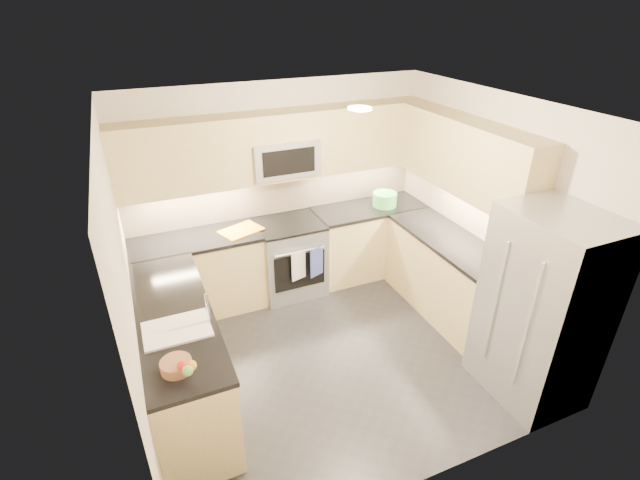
{
  "coord_description": "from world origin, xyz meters",
  "views": [
    {
      "loc": [
        -1.61,
        -3.38,
        3.3
      ],
      "look_at": [
        0.0,
        0.35,
        1.15
      ],
      "focal_mm": 26.0,
      "sensor_mm": 36.0,
      "label": 1
    }
  ],
  "objects": [
    {
      "name": "fruit_apple",
      "position": [
        -1.52,
        -0.81,
        1.05
      ],
      "size": [
        0.08,
        0.08,
        0.08
      ],
      "primitive_type": "sphere",
      "color": "red",
      "rests_on": "fruit_basket"
    },
    {
      "name": "countertop_right",
      "position": [
        1.5,
        0.15,
        0.92
      ],
      "size": [
        0.63,
        1.7,
        0.04
      ],
      "primitive_type": "cube",
      "color": "black",
      "rests_on": "base_cab_right"
    },
    {
      "name": "range_cooktop",
      "position": [
        0.0,
        1.28,
        0.92
      ],
      "size": [
        0.76,
        0.65,
        0.03
      ],
      "primitive_type": "cube",
      "color": "black",
      "rests_on": "gas_range"
    },
    {
      "name": "sink_basin",
      "position": [
        -1.5,
        -0.25,
        0.88
      ],
      "size": [
        0.52,
        0.38,
        0.16
      ],
      "primitive_type": "cube",
      "color": "white",
      "rests_on": "base_cab_peninsula"
    },
    {
      "name": "utensil_bowl",
      "position": [
        1.28,
        1.25,
        1.03
      ],
      "size": [
        0.38,
        0.38,
        0.17
      ],
      "primitive_type": "cylinder",
      "rotation": [
        0.0,
        0.0,
        0.3
      ],
      "color": "#4CB24E",
      "rests_on": "countertop_back_right"
    },
    {
      "name": "backsplash_right",
      "position": [
        1.8,
        0.45,
        1.2
      ],
      "size": [
        0.01,
        2.3,
        0.51
      ],
      "primitive_type": "cube",
      "color": "tan",
      "rests_on": "wall_right"
    },
    {
      "name": "faucet",
      "position": [
        -1.24,
        -0.25,
        1.08
      ],
      "size": [
        0.03,
        0.03,
        0.28
      ],
      "primitive_type": "cylinder",
      "color": "silver",
      "rests_on": "countertop_peninsula"
    },
    {
      "name": "fruit_orange",
      "position": [
        -1.47,
        -0.83,
        1.05
      ],
      "size": [
        0.07,
        0.07,
        0.07
      ],
      "primitive_type": "sphere",
      "color": "orange",
      "rests_on": "fruit_basket"
    },
    {
      "name": "gas_range",
      "position": [
        0.0,
        1.28,
        0.46
      ],
      "size": [
        0.76,
        0.65,
        0.91
      ],
      "primitive_type": "cube",
      "color": "#9A9CA1",
      "rests_on": "floor"
    },
    {
      "name": "upper_cab_back",
      "position": [
        0.0,
        1.43,
        1.83
      ],
      "size": [
        3.6,
        0.35,
        0.75
      ],
      "primitive_type": "cube",
      "color": "#D1BB7D",
      "rests_on": "wall_back"
    },
    {
      "name": "upper_cab_right",
      "position": [
        1.62,
        0.28,
        1.83
      ],
      "size": [
        0.35,
        1.95,
        0.75
      ],
      "primitive_type": "cube",
      "color": "#D1BB7D",
      "rests_on": "wall_right"
    },
    {
      "name": "cutting_board",
      "position": [
        -0.58,
        1.27,
        0.95
      ],
      "size": [
        0.53,
        0.45,
        0.01
      ],
      "primitive_type": "cube",
      "rotation": [
        0.0,
        0.0,
        0.35
      ],
      "color": "orange",
      "rests_on": "countertop_back_left"
    },
    {
      "name": "countertop_back_right",
      "position": [
        1.09,
        1.3,
        0.92
      ],
      "size": [
        1.42,
        0.63,
        0.04
      ],
      "primitive_type": "cube",
      "color": "black",
      "rests_on": "base_cab_back_right"
    },
    {
      "name": "fruit_pear",
      "position": [
        -1.5,
        -0.87,
        1.05
      ],
      "size": [
        0.08,
        0.08,
        0.08
      ],
      "primitive_type": "sphere",
      "color": "#69A948",
      "rests_on": "fruit_basket"
    },
    {
      "name": "oven_handle",
      "position": [
        0.0,
        0.93,
        0.72
      ],
      "size": [
        0.6,
        0.02,
        0.02
      ],
      "primitive_type": "cylinder",
      "rotation": [
        0.0,
        1.57,
        0.0
      ],
      "color": "#B2B5BA",
      "rests_on": "gas_range"
    },
    {
      "name": "wall_front",
      "position": [
        0.0,
        -1.6,
        1.25
      ],
      "size": [
        3.6,
        0.02,
        2.5
      ],
      "primitive_type": "cube",
      "color": "beige",
      "rests_on": "floor"
    },
    {
      "name": "dish_towel_check",
      "position": [
        -0.03,
        0.91,
        0.55
      ],
      "size": [
        0.19,
        0.07,
        0.36
      ],
      "primitive_type": "cube",
      "rotation": [
        0.0,
        0.0,
        0.27
      ],
      "color": "white",
      "rests_on": "oven_handle"
    },
    {
      "name": "base_cab_right",
      "position": [
        1.5,
        0.15,
        0.45
      ],
      "size": [
        0.6,
        1.7,
        0.9
      ],
      "primitive_type": "cube",
      "color": "#D1BB7D",
      "rests_on": "floor"
    },
    {
      "name": "backsplash_back",
      "position": [
        0.0,
        1.6,
        1.2
      ],
      "size": [
        3.6,
        0.01,
        0.51
      ],
      "primitive_type": "cube",
      "color": "tan",
      "rests_on": "wall_back"
    },
    {
      "name": "microwave_door",
      "position": [
        0.0,
        1.2,
        1.7
      ],
      "size": [
        0.6,
        0.01,
        0.28
      ],
      "primitive_type": "cube",
      "color": "black",
      "rests_on": "microwave"
    },
    {
      "name": "refrigerator",
      "position": [
        1.45,
        -1.15,
        0.9
      ],
      "size": [
        0.7,
        0.9,
        1.8
      ],
      "primitive_type": "cube",
      "color": "#A2A4AA",
      "rests_on": "floor"
    },
    {
      "name": "oven_door_glass",
      "position": [
        0.0,
        0.95,
        0.45
      ],
      "size": [
        0.62,
        0.02,
        0.45
      ],
      "primitive_type": "cube",
      "color": "black",
      "rests_on": "gas_range"
    },
    {
      "name": "ceiling",
      "position": [
        0.0,
        0.0,
        2.5
      ],
      "size": [
        3.6,
        3.2,
        0.02
      ],
      "primitive_type": "cube",
      "color": "beige",
      "rests_on": "wall_back"
    },
    {
      "name": "fruit_basket",
      "position": [
        -1.56,
        -0.7,
        0.98
      ],
      "size": [
        0.25,
        0.25,
        0.08
      ],
      "primitive_type": "cylinder",
      "rotation": [
        0.0,
        0.0,
        0.12
      ],
      "color": "#946245",
      "rests_on": "countertop_peninsula"
    },
    {
      "name": "fridge_handle_right",
      "position": [
        1.08,
        -0.97,
        0.95
      ],
      "size": [
        0.02,
        0.02,
        1.2
      ],
      "primitive_type": "cylinder",
      "color": "#B2B5BA",
      "rests_on": "refrigerator"
    },
    {
      "name": "floor",
      "position": [
        0.0,
        0.0,
        0.0
      ],
      "size": [
        3.6,
        3.2,
        0.0
      ],
      "primitive_type": "cube",
      "color": "#27272C",
      "rests_on": "ground"
    },
    {
      "name": "base_cab_back_right",
      "position": [
        1.09,
        1.3,
        0.45
      ],
      "size": [
        1.42,
        0.6,
        0.9
      ],
      "primitive_type": "cube",
      "color": "#D1BB7D",
      "rests_on": "floor"
    },
    {
      "name": "dish_towel_blue",
      "position": [
        0.19,
        0.91,
        0.55
      ],
      "size": [
        0.19,
        0.09,
        0.37
      ],
      "primitive_type": "cube",
      "rotation": [
        0.0,
        0.0,
        0.37
      ],
      "color": "navy",
      "rests_on": "oven_handle"
    },
    {
      "name": "base_cab_peninsula",
      "position": [
        -1.5,
        0.0,
        0.45
      ],
      "size": [
        0.6,
        2.0,
        0.9
      ],
      "primitive_type": "cube",
      "color": "#D1BB7D",
      "rests_on": "floor"
    },
    {
      "name": "wall_back",
      "position": [
        0.0,
        1.6,
        1.25
      ],
      "size": [
        3.6,
        0.02,
        2.5
      ],
      "primitive_type": "cube",
      "color": "beige",
      "rests_on": "floor"
    },
    {
      "name": "microwave",
      "position": [
        0.0,
        1.4,
        1.7
      ],
      "size": [
        0.76,
        0.4,
        0.4
      ],
      "primitive_type": "cube",
      "color": "#ABADB4",
      "rests_on": "upper_cab_back"
    },
    {
      "name": "countertop_back_left",
      "position": [
        -1.09,
        1.3,
        0.92
      ],
      "size": [
        1.42,
        0.63,
        0.04
      ],
      "primitive_type": "cube",
      "color": "black",
      "rests_on": "base_cab_back_left"
    },
    {
      "name": "wall_left",
      "position": [
        -1.8,
        0.0,
        1.25
      ],
      "size": [
        0.02,
        3.2,
        2.5
      ],
      "primitive_type": "cube",
      "color": "beige",
      "rests_on": "floor"
    },
    {
      "name": "base_cab_back_left",
      "position": [
        -1.09,
        1.3,
        0.45
      ],
      "size": [
        1.42,
        0.6,
        0.9
      ],
      "primitive_type": "cube",
      "color": "#D1BB7D",
      "rests_on": "floor"
    },
    {
      "name": "countertop_peninsula",
      "position": [
        -1.5,
        0.0,
        0.92
      ],
      "size": [
        0.63,
        2.0,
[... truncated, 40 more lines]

